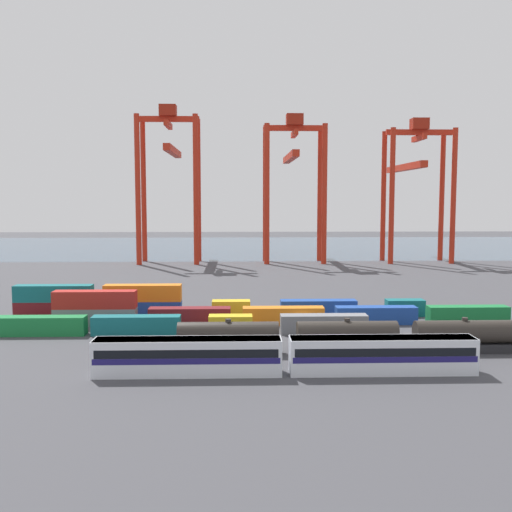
{
  "coord_description": "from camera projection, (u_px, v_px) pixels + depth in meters",
  "views": [
    {
      "loc": [
        -9.4,
        -83.98,
        18.73
      ],
      "look_at": [
        -5.82,
        34.18,
        7.26
      ],
      "focal_mm": 41.64,
      "sensor_mm": 36.0,
      "label": 1
    }
  ],
  "objects": [
    {
      "name": "shipping_container_8",
      "position": [
        376.0,
        315.0,
        88.92
      ],
      "size": [
        12.1,
        2.44,
        2.6
      ],
      "primitive_type": "cube",
      "color": "#1C4299",
      "rests_on": "ground_plane"
    },
    {
      "name": "shipping_container_3",
      "position": [
        324.0,
        324.0,
        82.69
      ],
      "size": [
        12.1,
        2.44,
        2.6
      ],
      "primitive_type": "cube",
      "color": "slate",
      "rests_on": "ground_plane"
    },
    {
      "name": "shipping_container_18",
      "position": [
        405.0,
        308.0,
        95.07
      ],
      "size": [
        6.04,
        2.44,
        2.6
      ],
      "primitive_type": "cube",
      "color": "#146066",
      "rests_on": "ground_plane"
    },
    {
      "name": "gantry_crane_west",
      "position": [
        170.0,
        168.0,
        173.61
      ],
      "size": [
        17.87,
        34.56,
        45.41
      ],
      "color": "red",
      "rests_on": "ground_plane"
    },
    {
      "name": "harbour_water",
      "position": [
        262.0,
        247.0,
        231.79
      ],
      "size": [
        400.0,
        110.0,
        0.01
      ],
      "primitive_type": "cube",
      "color": "#384C60",
      "rests_on": "ground_plane"
    },
    {
      "name": "shipping_container_4",
      "position": [
        95.0,
        317.0,
        87.66
      ],
      "size": [
        12.1,
        2.44,
        2.6
      ],
      "primitive_type": "cube",
      "color": "slate",
      "rests_on": "ground_plane"
    },
    {
      "name": "shipping_container_16",
      "position": [
        231.0,
        309.0,
        94.23
      ],
      "size": [
        6.04,
        2.44,
        2.6
      ],
      "primitive_type": "cube",
      "color": "gold",
      "rests_on": "ground_plane"
    },
    {
      "name": "shipping_container_7",
      "position": [
        283.0,
        316.0,
        88.5
      ],
      "size": [
        12.1,
        2.44,
        2.6
      ],
      "primitive_type": "cube",
      "color": "orange",
      "rests_on": "ground_plane"
    },
    {
      "name": "freight_tank_row",
      "position": [
        406.0,
        336.0,
        72.34
      ],
      "size": [
        55.53,
        2.8,
        4.26
      ],
      "color": "#232326",
      "rests_on": "ground_plane"
    },
    {
      "name": "gantry_crane_east",
      "position": [
        415.0,
        176.0,
        176.91
      ],
      "size": [
        19.37,
        38.9,
        41.89
      ],
      "color": "red",
      "rests_on": "ground_plane"
    },
    {
      "name": "shipping_container_9",
      "position": [
        468.0,
        315.0,
        89.34
      ],
      "size": [
        12.1,
        2.44,
        2.6
      ],
      "primitive_type": "cube",
      "color": "#197538",
      "rests_on": "ground_plane"
    },
    {
      "name": "passenger_train",
      "position": [
        285.0,
        354.0,
        63.42
      ],
      "size": [
        40.83,
        3.14,
        3.9
      ],
      "color": "silver",
      "rests_on": "ground_plane"
    },
    {
      "name": "shipping_container_15",
      "position": [
        143.0,
        293.0,
        93.55
      ],
      "size": [
        12.1,
        2.44,
        2.6
      ],
      "primitive_type": "cube",
      "color": "orange",
      "rests_on": "shipping_container_14"
    },
    {
      "name": "shipping_container_1",
      "position": [
        136.0,
        325.0,
        81.91
      ],
      "size": [
        12.1,
        2.44,
        2.6
      ],
      "primitive_type": "cube",
      "color": "#146066",
      "rests_on": "ground_plane"
    },
    {
      "name": "shipping_container_6",
      "position": [
        190.0,
        316.0,
        88.08
      ],
      "size": [
        12.1,
        2.44,
        2.6
      ],
      "primitive_type": "cube",
      "color": "maroon",
      "rests_on": "ground_plane"
    },
    {
      "name": "shipping_container_2",
      "position": [
        231.0,
        325.0,
        82.3
      ],
      "size": [
        6.04,
        2.44,
        2.6
      ],
      "primitive_type": "cube",
      "color": "gold",
      "rests_on": "ground_plane"
    },
    {
      "name": "shipping_container_13",
      "position": [
        54.0,
        293.0,
        93.13
      ],
      "size": [
        12.1,
        2.44,
        2.6
      ],
      "primitive_type": "cube",
      "color": "#146066",
      "rests_on": "shipping_container_12"
    },
    {
      "name": "gantry_crane_central",
      "position": [
        293.0,
        173.0,
        175.2
      ],
      "size": [
        17.99,
        35.67,
        42.98
      ],
      "color": "red",
      "rests_on": "ground_plane"
    },
    {
      "name": "shipping_container_5",
      "position": [
        95.0,
        299.0,
        87.41
      ],
      "size": [
        12.1,
        2.44,
        2.6
      ],
      "primitive_type": "cube",
      "color": "#AD211C",
      "rests_on": "shipping_container_4"
    },
    {
      "name": "shipping_container_0",
      "position": [
        41.0,
        326.0,
        81.52
      ],
      "size": [
        12.1,
        2.44,
        2.6
      ],
      "primitive_type": "cube",
      "color": "#197538",
      "rests_on": "ground_plane"
    },
    {
      "name": "ground_plane",
      "position": [
        283.0,
        287.0,
        125.44
      ],
      "size": [
        420.0,
        420.0,
        0.0
      ],
      "primitive_type": "plane",
      "color": "#424247"
    },
    {
      "name": "shipping_container_14",
      "position": [
        143.0,
        309.0,
        93.81
      ],
      "size": [
        12.1,
        2.44,
        2.6
      ],
      "primitive_type": "cube",
      "color": "#1C4299",
      "rests_on": "ground_plane"
    },
    {
      "name": "shipping_container_12",
      "position": [
        54.0,
        310.0,
        93.39
      ],
      "size": [
        12.1,
        2.44,
        2.6
      ],
      "primitive_type": "cube",
      "color": "maroon",
      "rests_on": "ground_plane"
    },
    {
      "name": "shipping_container_17",
      "position": [
        318.0,
        308.0,
        94.65
      ],
      "size": [
        12.1,
        2.44,
        2.6
      ],
      "primitive_type": "cube",
      "color": "#1C4299",
      "rests_on": "ground_plane"
    }
  ]
}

